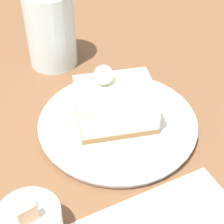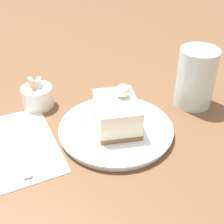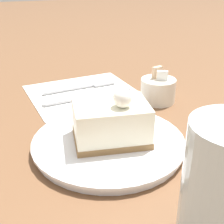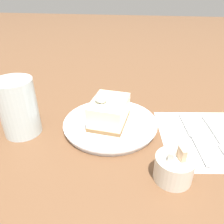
% 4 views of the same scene
% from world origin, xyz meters
% --- Properties ---
extents(ground_plane, '(4.00, 4.00, 0.00)m').
position_xyz_m(ground_plane, '(0.00, 0.00, 0.00)').
color(ground_plane, brown).
extents(plate, '(0.22, 0.22, 0.01)m').
position_xyz_m(plate, '(0.02, 0.03, 0.01)').
color(plate, white).
rests_on(plate, ground_plane).
extents(cake_slice, '(0.09, 0.11, 0.08)m').
position_xyz_m(cake_slice, '(0.02, 0.03, 0.04)').
color(cake_slice, olive).
rests_on(cake_slice, plate).
extents(napkin, '(0.22, 0.23, 0.00)m').
position_xyz_m(napkin, '(-0.19, 0.04, 0.00)').
color(napkin, white).
rests_on(napkin, ground_plane).
extents(fork, '(0.04, 0.16, 0.00)m').
position_xyz_m(fork, '(-0.22, 0.05, 0.01)').
color(fork, '#B2B2B7').
rests_on(fork, napkin).
extents(knife, '(0.04, 0.19, 0.00)m').
position_xyz_m(knife, '(-0.16, 0.03, 0.00)').
color(knife, '#B2B2B7').
rests_on(knife, napkin).
extents(sugar_bowl, '(0.07, 0.07, 0.07)m').
position_xyz_m(sugar_bowl, '(-0.11, 0.17, 0.02)').
color(sugar_bowl, silver).
rests_on(sugar_bowl, ground_plane).
extents(drinking_glass, '(0.08, 0.08, 0.13)m').
position_xyz_m(drinking_glass, '(0.21, 0.08, 0.06)').
color(drinking_glass, silver).
rests_on(drinking_glass, ground_plane).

